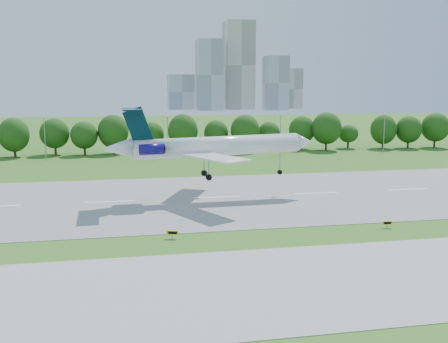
# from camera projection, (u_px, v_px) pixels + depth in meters

# --- Properties ---
(ground) EXTENTS (600.00, 600.00, 0.00)m
(ground) POSITION_uv_depth(u_px,v_px,m) (104.00, 243.00, 67.67)
(ground) COLOR #2F6219
(ground) RESTS_ON ground
(runway) EXTENTS (400.00, 45.00, 0.08)m
(runway) POSITION_uv_depth(u_px,v_px,m) (110.00, 202.00, 91.88)
(runway) COLOR gray
(runway) RESTS_ON ground
(taxiway) EXTENTS (400.00, 23.00, 0.08)m
(taxiway) POSITION_uv_depth(u_px,v_px,m) (95.00, 298.00, 50.22)
(taxiway) COLOR #ADADA8
(taxiway) RESTS_ON ground
(tree_line) EXTENTS (288.40, 8.40, 10.40)m
(tree_line) POSITION_uv_depth(u_px,v_px,m) (117.00, 135.00, 155.74)
(tree_line) COLOR #382314
(tree_line) RESTS_ON ground
(light_poles) EXTENTS (175.90, 0.25, 12.19)m
(light_poles) POSITION_uv_depth(u_px,v_px,m) (108.00, 137.00, 145.58)
(light_poles) COLOR gray
(light_poles) RESTS_ON ground
(skyline) EXTENTS (127.00, 52.00, 80.00)m
(skyline) POSITION_uv_depth(u_px,v_px,m) (234.00, 76.00, 459.22)
(skyline) COLOR #B2B2B7
(skyline) RESTS_ON ground
(airliner) EXTENTS (39.94, 29.15, 13.66)m
(airliner) POSITION_uv_depth(u_px,v_px,m) (207.00, 146.00, 93.40)
(airliner) COLOR white
(airliner) RESTS_ON ground
(taxi_sign_centre) EXTENTS (1.64, 0.59, 1.16)m
(taxi_sign_centre) POSITION_uv_depth(u_px,v_px,m) (172.00, 233.00, 69.68)
(taxi_sign_centre) COLOR gray
(taxi_sign_centre) RESTS_ON ground
(taxi_sign_right) EXTENTS (1.49, 0.31, 1.04)m
(taxi_sign_right) POSITION_uv_depth(u_px,v_px,m) (387.00, 223.00, 74.98)
(taxi_sign_right) COLOR gray
(taxi_sign_right) RESTS_ON ground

